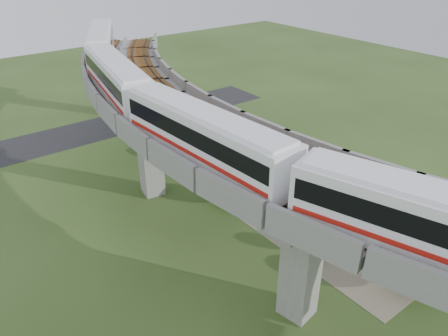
{
  "coord_description": "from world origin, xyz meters",
  "views": [
    {
      "loc": [
        -17.11,
        -25.38,
        24.02
      ],
      "look_at": [
        1.59,
        -0.97,
        7.5
      ],
      "focal_mm": 35.0,
      "sensor_mm": 36.0,
      "label": 1
    }
  ],
  "objects_px": {
    "car_white": "(345,237)",
    "car_dark": "(255,178)",
    "metro_train": "(181,100)",
    "car_red": "(318,177)"
  },
  "relations": [
    {
      "from": "metro_train",
      "to": "car_dark",
      "type": "relative_size",
      "value": 14.17
    },
    {
      "from": "car_white",
      "to": "car_red",
      "type": "height_order",
      "value": "car_white"
    },
    {
      "from": "car_white",
      "to": "car_dark",
      "type": "xyz_separation_m",
      "value": [
        0.64,
        12.78,
        0.05
      ]
    },
    {
      "from": "car_red",
      "to": "car_dark",
      "type": "relative_size",
      "value": 0.76
    },
    {
      "from": "metro_train",
      "to": "car_red",
      "type": "height_order",
      "value": "metro_train"
    },
    {
      "from": "metro_train",
      "to": "car_red",
      "type": "relative_size",
      "value": 18.76
    },
    {
      "from": "car_white",
      "to": "car_red",
      "type": "xyz_separation_m",
      "value": [
        6.34,
        8.73,
        -0.04
      ]
    },
    {
      "from": "metro_train",
      "to": "car_white",
      "type": "bearing_deg",
      "value": -48.05
    },
    {
      "from": "car_white",
      "to": "metro_train",
      "type": "bearing_deg",
      "value": 121.23
    },
    {
      "from": "metro_train",
      "to": "car_dark",
      "type": "bearing_deg",
      "value": 11.85
    }
  ]
}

